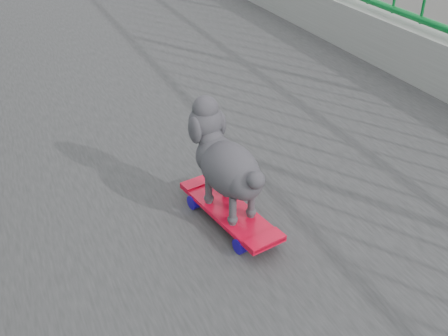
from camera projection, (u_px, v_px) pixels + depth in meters
skateboard at (229, 212)px, 1.98m from camera, size 0.22×0.52×0.07m
poodle at (226, 162)px, 1.89m from camera, size 0.23×0.44×0.37m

